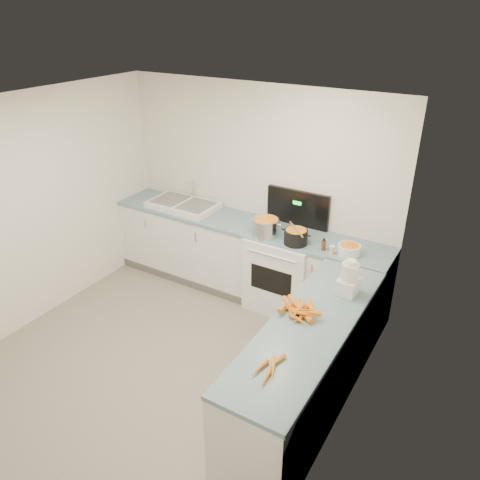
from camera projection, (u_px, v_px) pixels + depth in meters
The scene contains 19 objects.
floor at pixel (157, 370), 4.64m from camera, with size 3.50×4.00×0.00m, color gray, non-canonical shape.
ceiling at pixel (131, 116), 3.51m from camera, with size 3.50×4.00×0.00m, color white, non-canonical shape.
wall_back at pixel (257, 190), 5.61m from camera, with size 3.50×2.50×0.00m, color white, non-canonical shape.
wall_left at pixel (18, 218), 4.88m from camera, with size 4.00×2.50×0.00m, color white, non-canonical shape.
wall_right at pixel (336, 324), 3.27m from camera, with size 4.00×2.50×0.00m, color white, non-canonical shape.
counter_back at pixel (244, 257), 5.73m from camera, with size 3.50×0.62×0.94m.
counter_right at pixel (307, 368), 3.99m from camera, with size 0.62×2.20×0.94m.
stove at pixel (284, 269), 5.46m from camera, with size 0.76×0.65×1.36m.
sink at pixel (183, 205), 5.91m from camera, with size 0.86×0.52×0.31m.
steel_pot at pixel (266, 228), 5.18m from camera, with size 0.30×0.30×0.22m, color silver.
black_pot at pixel (296, 238), 5.01m from camera, with size 0.25×0.25×0.18m, color black.
wooden_spoon at pixel (296, 229), 4.96m from camera, with size 0.02×0.02×0.40m, color #AD7A47.
mixing_bowl at pixel (349, 250), 4.80m from camera, with size 0.23×0.23×0.11m, color white.
extract_bottle at pixel (324, 245), 4.88m from camera, with size 0.04×0.04×0.11m, color #593319.
spice_jar at pixel (332, 251), 4.81m from camera, with size 0.05×0.05×0.08m, color #E5B266.
food_processor at pixel (349, 279), 4.11m from camera, with size 0.18×0.21×0.33m.
carrot_pile at pixel (300, 310), 3.89m from camera, with size 0.40×0.37×0.08m.
peeled_carrots at pixel (269, 368), 3.29m from camera, with size 0.17×0.36×0.04m.
peelings at pixel (169, 199), 5.97m from camera, with size 0.23×0.25×0.01m.
Camera 1 is at (2.54, -2.62, 3.25)m, focal length 35.00 mm.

